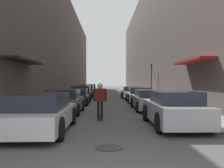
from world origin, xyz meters
name	(u,v)px	position (x,y,z in m)	size (l,w,h in m)	color
ground	(107,97)	(0.00, 25.24, 0.00)	(138.83, 138.83, 0.00)	#515154
curb_strip_left	(76,94)	(-4.37, 31.55, 0.06)	(1.80, 63.11, 0.12)	gray
curb_strip_right	(138,94)	(4.37, 31.55, 0.06)	(1.80, 63.11, 0.12)	gray
building_row_left	(55,45)	(-7.27, 31.55, 6.77)	(4.90, 63.11, 13.55)	#564C47
building_row_right	(159,41)	(7.27, 31.55, 7.52)	(4.90, 63.11, 15.04)	#564C47
parked_car_left_0	(41,113)	(-2.41, 5.13, 0.63)	(1.99, 4.56, 1.30)	silver
parked_car_left_1	(64,102)	(-2.46, 10.13, 0.62)	(1.94, 3.99, 1.29)	#515459
parked_car_left_2	(76,97)	(-2.41, 15.51, 0.57)	(1.97, 3.94, 1.17)	#232326
parked_car_left_3	(81,93)	(-2.52, 20.58, 0.64)	(2.06, 4.61, 1.33)	black
parked_car_left_4	(86,91)	(-2.51, 26.18, 0.66)	(2.06, 4.71, 1.36)	#515459
parked_car_left_5	(90,89)	(-2.45, 32.10, 0.66)	(2.00, 4.62, 1.37)	gray
parked_car_right_0	(174,109)	(2.39, 6.04, 0.66)	(1.88, 4.31, 1.35)	#B7B7BC
parked_car_right_1	(150,100)	(2.51, 11.75, 0.60)	(2.05, 4.60, 1.22)	gray
parked_car_right_2	(139,95)	(2.54, 16.98, 0.60)	(1.93, 4.07, 1.24)	silver
parked_car_right_3	(132,93)	(2.49, 22.30, 0.59)	(2.05, 4.10, 1.21)	silver
skateboarder	(100,97)	(-0.45, 7.87, 1.00)	(0.62, 0.78, 1.64)	black
manhole_cover	(109,148)	(-0.12, 3.00, 0.01)	(0.70, 0.70, 0.02)	#332D28
traffic_light	(151,76)	(4.69, 23.04, 2.28)	(0.16, 0.22, 3.49)	#2D2D2D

